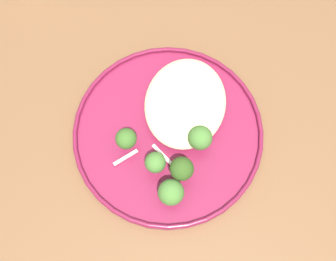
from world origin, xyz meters
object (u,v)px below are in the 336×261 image
object	(u,v)px
seared_scallop_front_small	(158,106)
seared_scallop_tilted_round	(186,101)
broccoli_floret_near_rim	(197,137)
broccoli_floret_split_head	(182,169)
dinner_plate	(168,133)
seared_scallop_rear_pale	(169,117)
seared_scallop_right_edge	(183,89)
seared_scallop_on_noodles	(196,83)
broccoli_floret_beside_noodles	(155,163)
broccoli_floret_left_leaning	(126,139)
broccoli_floret_front_edge	(171,192)

from	to	relation	value
seared_scallop_front_small	seared_scallop_tilted_round	world-z (taller)	seared_scallop_front_small
broccoli_floret_near_rim	broccoli_floret_split_head	xyz separation A→B (m)	(0.05, -0.01, 0.01)
dinner_plate	seared_scallop_rear_pale	bearing A→B (deg)	-173.64
broccoli_floret_near_rim	broccoli_floret_split_head	bearing A→B (deg)	-13.41
seared_scallop_right_edge	seared_scallop_on_noodles	bearing A→B (deg)	127.23
broccoli_floret_beside_noodles	broccoli_floret_split_head	distance (m)	0.04
seared_scallop_on_noodles	broccoli_floret_left_leaning	bearing A→B (deg)	-35.34
broccoli_floret_left_leaning	broccoli_floret_split_head	bearing A→B (deg)	71.71
broccoli_floret_beside_noodles	broccoli_floret_split_head	world-z (taller)	broccoli_floret_split_head
seared_scallop_tilted_round	seared_scallop_on_noodles	bearing A→B (deg)	162.40
seared_scallop_on_noodles	broccoli_floret_split_head	bearing A→B (deg)	1.40
seared_scallop_front_small	seared_scallop_on_noodles	size ratio (longest dim) A/B	1.09
broccoli_floret_beside_noodles	broccoli_floret_left_leaning	size ratio (longest dim) A/B	0.99
seared_scallop_on_noodles	seared_scallop_front_small	bearing A→B (deg)	-45.80
seared_scallop_right_edge	broccoli_floret_near_rim	xyz separation A→B (m)	(0.08, 0.03, 0.02)
seared_scallop_front_small	broccoli_floret_front_edge	bearing A→B (deg)	19.44
seared_scallop_right_edge	broccoli_floret_front_edge	bearing A→B (deg)	4.30
seared_scallop_tilted_round	broccoli_floret_front_edge	distance (m)	0.15
seared_scallop_tilted_round	seared_scallop_right_edge	bearing A→B (deg)	-158.88
dinner_plate	seared_scallop_rear_pale	xyz separation A→B (m)	(-0.02, -0.00, 0.01)
seared_scallop_right_edge	seared_scallop_on_noodles	world-z (taller)	seared_scallop_on_noodles
seared_scallop_front_small	broccoli_floret_beside_noodles	distance (m)	0.10
seared_scallop_on_noodles	seared_scallop_rear_pale	bearing A→B (deg)	-25.53
broccoli_floret_left_leaning	broccoli_floret_split_head	size ratio (longest dim) A/B	0.92
seared_scallop_on_noodles	broccoli_floret_beside_noodles	world-z (taller)	broccoli_floret_beside_noodles
seared_scallop_right_edge	broccoli_floret_near_rim	bearing A→B (deg)	22.79
seared_scallop_front_small	broccoli_floret_split_head	bearing A→B (deg)	29.57
seared_scallop_rear_pale	seared_scallop_tilted_round	bearing A→B (deg)	147.27
seared_scallop_tilted_round	seared_scallop_right_edge	world-z (taller)	same
seared_scallop_front_small	broccoli_floret_beside_noodles	bearing A→B (deg)	9.84
broccoli_floret_near_rim	seared_scallop_right_edge	bearing A→B (deg)	-157.21
seared_scallop_tilted_round	broccoli_floret_beside_noodles	xyz separation A→B (m)	(0.11, -0.02, 0.02)
seared_scallop_rear_pale	broccoli_floret_left_leaning	bearing A→B (deg)	-44.58
seared_scallop_tilted_round	seared_scallop_rear_pale	world-z (taller)	seared_scallop_rear_pale
seared_scallop_front_small	seared_scallop_rear_pale	xyz separation A→B (m)	(0.01, 0.02, 0.00)
broccoli_floret_split_head	dinner_plate	bearing A→B (deg)	-152.60
dinner_plate	broccoli_floret_front_edge	world-z (taller)	broccoli_floret_front_edge
broccoli_floret_near_rim	broccoli_floret_front_edge	world-z (taller)	broccoli_floret_front_edge
broccoli_floret_beside_noodles	broccoli_floret_left_leaning	world-z (taller)	same
seared_scallop_tilted_round	seared_scallop_on_noodles	distance (m)	0.03
seared_scallop_tilted_round	broccoli_floret_split_head	xyz separation A→B (m)	(0.11, 0.01, 0.03)
dinner_plate	broccoli_floret_split_head	world-z (taller)	broccoli_floret_split_head
seared_scallop_on_noodles	broccoli_floret_front_edge	size ratio (longest dim) A/B	0.62
seared_scallop_on_noodles	broccoli_floret_front_edge	distance (m)	0.18
seared_scallop_front_small	seared_scallop_rear_pale	size ratio (longest dim) A/B	1.15
seared_scallop_front_small	broccoli_floret_front_edge	size ratio (longest dim) A/B	0.67
seared_scallop_tilted_round	seared_scallop_right_edge	xyz separation A→B (m)	(-0.02, -0.01, -0.00)
seared_scallop_front_small	broccoli_floret_near_rim	world-z (taller)	broccoli_floret_near_rim
dinner_plate	seared_scallop_rear_pale	world-z (taller)	seared_scallop_rear_pale
seared_scallop_right_edge	broccoli_floret_split_head	distance (m)	0.14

